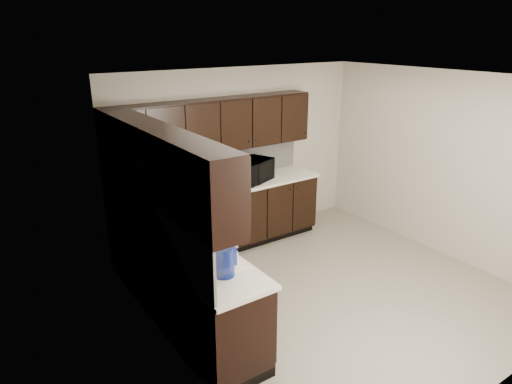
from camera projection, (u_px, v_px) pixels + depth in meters
floor at (329, 290)px, 5.51m from camera, size 4.00×4.00×0.00m
ceiling at (342, 79)px, 4.68m from camera, size 4.00×4.00×0.00m
wall_back at (239, 155)px, 6.65m from camera, size 4.00×0.02×2.50m
wall_left at (169, 236)px, 4.03m from camera, size 0.02×4.00×2.50m
wall_right at (443, 165)px, 6.16m from camera, size 0.02×4.00×2.50m
lower_cabinets at (210, 247)px, 5.70m from camera, size 3.00×2.80×0.90m
countertop at (209, 209)px, 5.53m from camera, size 3.03×2.83×0.04m
backsplash at (184, 187)px, 5.50m from camera, size 3.00×2.80×0.48m
upper_cabinets at (195, 140)px, 5.27m from camera, size 3.00×2.80×0.70m
dishwasher at (219, 223)px, 6.06m from camera, size 0.58×0.04×0.78m
sink at (203, 264)px, 4.32m from camera, size 0.54×0.82×0.42m
microwave at (253, 171)px, 6.45m from camera, size 0.67×0.57×0.31m
soap_bottle_a at (231, 255)px, 4.12m from camera, size 0.11×0.12×0.22m
soap_bottle_b at (194, 254)px, 4.14m from camera, size 0.10×0.10×0.22m
toaster_oven at (179, 186)px, 5.93m from camera, size 0.45×0.40×0.23m
storage_bin at (165, 221)px, 4.88m from camera, size 0.57×0.49×0.19m
blue_pitcher at (224, 261)px, 3.95m from camera, size 0.24×0.24×0.27m
teal_tumbler at (164, 201)px, 5.43m from camera, size 0.13×0.13×0.22m
paper_towel_roll at (171, 212)px, 5.00m from camera, size 0.15×0.15×0.29m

